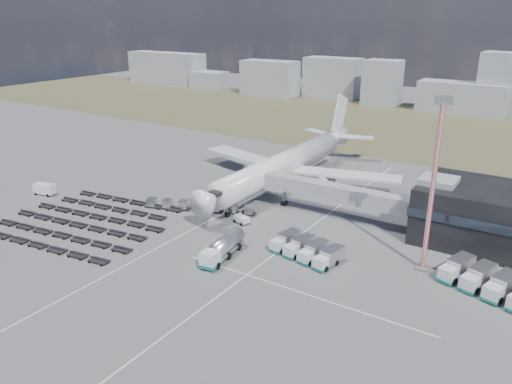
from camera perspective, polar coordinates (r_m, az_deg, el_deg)
The scene contains 16 objects.
ground at distance 91.89m, azimuth -6.58°, elevation -4.67°, with size 420.00×420.00×0.00m, color #565659.
grass_strip at distance 186.03m, azimuth 15.53°, elevation 7.37°, with size 420.00×90.00×0.01m, color #4A402C.
lane_markings at distance 88.75m, azimuth -0.43°, elevation -5.45°, with size 47.12×110.00×0.01m.
terminal at distance 93.98m, azimuth 27.01°, elevation -2.78°, with size 30.40×16.40×11.00m.
jet_bridge at distance 98.23m, azimuth 8.18°, elevation 0.08°, with size 30.30×3.80×7.05m.
airliner at distance 115.14m, azimuth 3.56°, elevation 3.34°, with size 51.59×64.53×17.62m.
skyline at distance 218.92m, azimuth 20.72°, elevation 11.02°, with size 309.57×23.38×24.49m.
fuel_tanker at distance 82.06m, azimuth -3.84°, elevation -6.38°, with size 4.07×10.98×3.47m.
pushback_tug at distance 95.19m, azimuth -1.67°, elevation -3.18°, with size 3.07×1.73×1.41m, color silver.
utility_van at distance 119.14m, azimuth -23.00°, elevation 0.28°, with size 4.74×2.14×2.49m, color silver.
catering_truck at distance 112.82m, azimuth 3.04°, elevation 0.88°, with size 4.10×5.99×2.54m.
service_trucks_near at distance 82.81m, azimuth 5.76°, elevation -6.48°, with size 12.10×8.14×2.48m.
service_trucks_far at distance 80.13m, azimuth 25.12°, elevation -9.24°, with size 14.09×10.37×2.80m.
uld_row at distance 101.35m, azimuth -6.49°, elevation -1.61°, with size 22.25×10.07×1.80m.
baggage_dollies at distance 100.86m, azimuth -18.91°, elevation -3.13°, with size 33.42×29.11×0.81m.
floodlight_mast at distance 78.21m, azimuth 19.54°, elevation 0.51°, with size 2.58×2.09×27.06m.
Camera 1 is at (54.00, -63.93, 37.96)m, focal length 35.00 mm.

